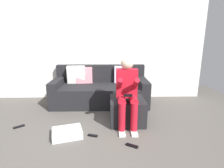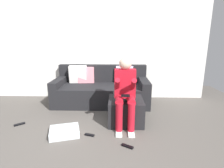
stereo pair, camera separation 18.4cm
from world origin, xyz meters
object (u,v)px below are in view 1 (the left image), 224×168
at_px(ottoman, 127,110).
at_px(couch_sectional, 100,90).
at_px(storage_bin, 67,133).
at_px(remote_under_side_table, 19,127).
at_px(remote_near_ottoman, 132,146).
at_px(person_seated, 127,90).
at_px(remote_by_storage_bin, 93,135).

bearing_deg(ottoman, couch_sectional, 117.65).
height_order(storage_bin, remote_under_side_table, storage_bin).
xyz_separation_m(couch_sectional, remote_under_side_table, (-1.35, -1.21, -0.30)).
distance_m(couch_sectional, remote_near_ottoman, 1.91).
relative_size(storage_bin, remote_near_ottoman, 2.55).
xyz_separation_m(storage_bin, remote_under_side_table, (-0.90, 0.31, -0.04)).
height_order(ottoman, storage_bin, ottoman).
distance_m(storage_bin, remote_near_ottoman, 1.02).
relative_size(couch_sectional, storage_bin, 4.80).
height_order(couch_sectional, ottoman, couch_sectional).
bearing_deg(storage_bin, ottoman, 26.78).
bearing_deg(storage_bin, person_seated, 18.69).
distance_m(storage_bin, remote_by_storage_bin, 0.40).
bearing_deg(remote_by_storage_bin, remote_near_ottoman, -9.72).
bearing_deg(remote_under_side_table, ottoman, -32.91).
xyz_separation_m(person_seated, remote_by_storage_bin, (-0.56, -0.33, -0.64)).
relative_size(remote_near_ottoman, remote_by_storage_bin, 1.13).
bearing_deg(remote_near_ottoman, storage_bin, -167.24).
bearing_deg(storage_bin, couch_sectional, 73.63).
relative_size(ottoman, remote_under_side_table, 3.48).
height_order(storage_bin, remote_by_storage_bin, storage_bin).
bearing_deg(remote_under_side_table, couch_sectional, 3.39).
distance_m(remote_near_ottoman, remote_under_side_table, 1.97).
xyz_separation_m(ottoman, remote_near_ottoman, (-0.01, -0.79, -0.21)).
height_order(storage_bin, remote_near_ottoman, storage_bin).
xyz_separation_m(remote_by_storage_bin, remote_under_side_table, (-1.30, 0.32, 0.00)).
bearing_deg(remote_by_storage_bin, ottoman, 57.36).
height_order(person_seated, remote_under_side_table, person_seated).
relative_size(ottoman, person_seated, 0.52).
relative_size(storage_bin, remote_under_side_table, 2.50).
xyz_separation_m(ottoman, person_seated, (-0.03, -0.17, 0.44)).
xyz_separation_m(person_seated, storage_bin, (-0.96, -0.32, -0.60)).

